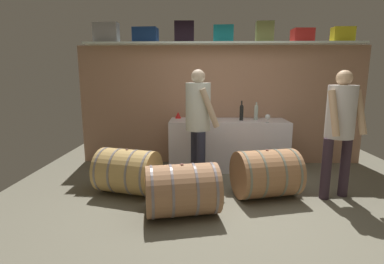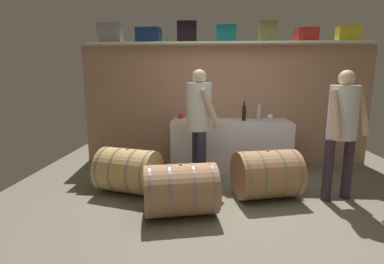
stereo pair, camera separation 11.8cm
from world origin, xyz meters
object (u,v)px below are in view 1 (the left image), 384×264
at_px(visitor_tasting, 198,115).
at_px(toolcase_yellow, 343,35).
at_px(toolcase_olive, 265,32).
at_px(red_funnel, 178,115).
at_px(wine_bottle_dark, 241,112).
at_px(wine_barrel_flank, 266,173).
at_px(toolcase_navy, 146,35).
at_px(wine_barrel_near, 182,190).
at_px(toolcase_teal, 223,34).
at_px(work_cabinet, 228,144).
at_px(wine_bottle_clear, 256,112).
at_px(toolcase_grey, 106,33).
at_px(toolcase_red, 302,36).
at_px(winemaker_pouring, 341,122).
at_px(toolcase_black, 184,32).
at_px(wine_barrel_far, 128,171).
at_px(wine_glass, 268,117).

bearing_deg(visitor_tasting, toolcase_yellow, 95.15).
height_order(toolcase_olive, red_funnel, toolcase_olive).
bearing_deg(wine_bottle_dark, wine_barrel_flank, -81.67).
xyz_separation_m(toolcase_navy, red_funnel, (0.54, -0.02, -1.36)).
bearing_deg(wine_barrel_flank, wine_barrel_near, -166.45).
distance_m(toolcase_navy, toolcase_teal, 1.32).
distance_m(toolcase_teal, work_cabinet, 1.87).
xyz_separation_m(wine_bottle_clear, wine_bottle_dark, (-0.26, -0.08, 0.00)).
bearing_deg(toolcase_navy, toolcase_grey, -176.16).
height_order(toolcase_grey, toolcase_navy, toolcase_grey).
relative_size(toolcase_red, winemaker_pouring, 0.20).
relative_size(wine_barrel_near, winemaker_pouring, 0.56).
distance_m(toolcase_black, wine_barrel_flank, 2.72).
bearing_deg(work_cabinet, wine_bottle_dark, -5.85).
height_order(toolcase_teal, wine_barrel_flank, toolcase_teal).
distance_m(wine_bottle_clear, wine_barrel_far, 2.38).
distance_m(toolcase_olive, toolcase_yellow, 1.30).
bearing_deg(toolcase_grey, toolcase_black, 3.26).
height_order(toolcase_yellow, wine_bottle_dark, toolcase_yellow).
bearing_deg(wine_barrel_far, toolcase_black, 78.20).
distance_m(wine_barrel_far, wine_barrel_flank, 1.86).
bearing_deg(visitor_tasting, toolcase_olive, 114.83).
xyz_separation_m(toolcase_black, winemaker_pouring, (2.05, -1.46, -1.29)).
bearing_deg(toolcase_olive, wine_barrel_far, -142.05).
height_order(toolcase_yellow, work_cabinet, toolcase_yellow).
xyz_separation_m(toolcase_olive, winemaker_pouring, (0.70, -1.46, -1.29)).
height_order(work_cabinet, wine_barrel_near, work_cabinet).
bearing_deg(toolcase_red, winemaker_pouring, -88.83).
relative_size(toolcase_red, work_cabinet, 0.17).
bearing_deg(wine_barrel_far, red_funnel, 81.80).
xyz_separation_m(toolcase_teal, wine_glass, (0.70, -0.48, -1.35)).
bearing_deg(wine_barrel_near, toolcase_black, 79.94).
bearing_deg(wine_barrel_near, work_cabinet, 56.76).
xyz_separation_m(toolcase_black, wine_barrel_flank, (1.15, -1.45, -1.99)).
bearing_deg(work_cabinet, wine_barrel_flank, -72.19).
distance_m(wine_bottle_clear, wine_bottle_dark, 0.27).
relative_size(toolcase_teal, visitor_tasting, 0.20).
bearing_deg(work_cabinet, toolcase_grey, 173.63).
height_order(toolcase_olive, wine_barrel_flank, toolcase_olive).
xyz_separation_m(wine_bottle_dark, winemaker_pouring, (1.08, -1.21, 0.03)).
distance_m(toolcase_red, wine_glass, 1.54).
distance_m(toolcase_red, red_funnel, 2.50).
distance_m(toolcase_red, wine_barrel_far, 3.60).
relative_size(work_cabinet, wine_glass, 14.51).
bearing_deg(toolcase_black, visitor_tasting, -78.37).
xyz_separation_m(work_cabinet, visitor_tasting, (-0.51, -0.77, 0.61)).
bearing_deg(toolcase_yellow, wine_bottle_clear, -172.12).
relative_size(toolcase_yellow, wine_bottle_clear, 1.14).
bearing_deg(wine_glass, wine_barrel_far, -156.72).
distance_m(toolcase_grey, toolcase_navy, 0.67).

